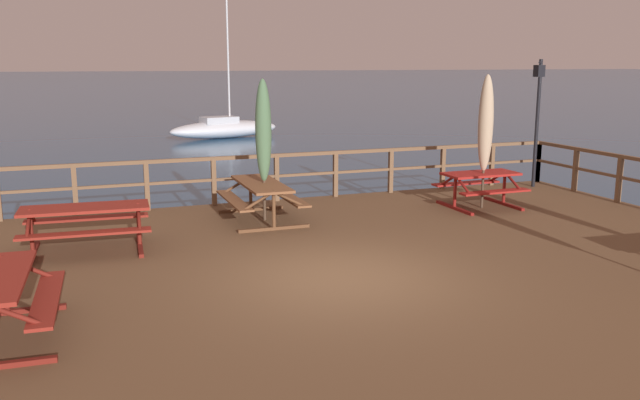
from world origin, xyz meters
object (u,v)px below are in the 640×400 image
picnic_table_mid_left (261,192)px  patio_umbrella_tall_front (263,131)px  sailboat_distant (224,128)px  picnic_table_front_left (480,182)px  lamp_post_hooked (538,104)px  picnic_table_back_right (85,219)px  patio_umbrella_short_back (486,124)px

picnic_table_mid_left → patio_umbrella_tall_front: (0.05, -0.03, 1.23)m
sailboat_distant → picnic_table_front_left: bearing=-87.9°
picnic_table_front_left → lamp_post_hooked: lamp_post_hooked is taller
picnic_table_back_right → patio_umbrella_tall_front: size_ratio=0.77×
patio_umbrella_short_back → sailboat_distant: sailboat_distant is taller
sailboat_distant → picnic_table_mid_left: bearing=-100.4°
patio_umbrella_short_back → lamp_post_hooked: size_ratio=0.90×
picnic_table_mid_left → patio_umbrella_tall_front: bearing=-28.6°
picnic_table_mid_left → lamp_post_hooked: lamp_post_hooked is taller
picnic_table_back_right → picnic_table_mid_left: bearing=19.3°
picnic_table_mid_left → patio_umbrella_short_back: patio_umbrella_short_back is taller
patio_umbrella_tall_front → sailboat_distant: (3.96, 21.91, -2.06)m
lamp_post_hooked → sailboat_distant: 21.26m
patio_umbrella_tall_front → picnic_table_mid_left: bearing=151.4°
picnic_table_front_left → lamp_post_hooked: 3.36m
picnic_table_mid_left → picnic_table_front_left: (4.82, -0.48, -0.02)m
patio_umbrella_tall_front → sailboat_distant: size_ratio=0.36×
patio_umbrella_short_back → sailboat_distant: size_ratio=0.37×
picnic_table_mid_left → picnic_table_back_right: size_ratio=0.99×
picnic_table_front_left → sailboat_distant: size_ratio=0.21×
picnic_table_back_right → picnic_table_front_left: 8.22m
picnic_table_mid_left → patio_umbrella_short_back: (4.83, -0.55, 1.27)m
picnic_table_front_left → patio_umbrella_short_back: 1.28m
picnic_table_back_right → lamp_post_hooked: size_ratio=0.67×
patio_umbrella_short_back → picnic_table_mid_left: bearing=173.5°
picnic_table_back_right → lamp_post_hooked: 11.09m
picnic_table_mid_left → picnic_table_back_right: same height
picnic_table_front_left → sailboat_distant: (-0.80, 22.35, -0.82)m
picnic_table_front_left → lamp_post_hooked: (2.57, 1.49, 1.56)m
patio_umbrella_tall_front → sailboat_distant: 22.36m
picnic_table_front_left → patio_umbrella_tall_front: patio_umbrella_tall_front is taller
lamp_post_hooked → picnic_table_back_right: bearing=-168.5°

